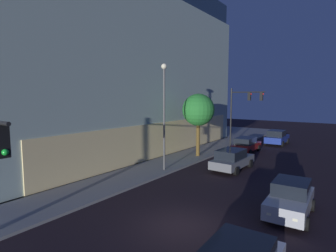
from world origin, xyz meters
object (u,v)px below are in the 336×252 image
at_px(car_silver, 290,198).
at_px(car_grey, 232,159).
at_px(car_red, 246,145).
at_px(car_blue, 277,137).
at_px(sidewalk_tree, 198,110).
at_px(street_lamp_sidewalk, 164,104).
at_px(traffic_light_far_corner, 243,106).
at_px(modern_building, 69,72).

distance_m(car_silver, car_grey, 8.64).
height_order(car_red, car_blue, car_blue).
relative_size(sidewalk_tree, car_red, 1.27).
relative_size(street_lamp_sidewalk, car_blue, 1.85).
distance_m(traffic_light_far_corner, street_lamp_sidewalk, 13.60).
distance_m(traffic_light_far_corner, sidewalk_tree, 7.63).
bearing_deg(car_silver, sidewalk_tree, 49.24).
xyz_separation_m(car_grey, car_blue, (14.45, 0.08, 0.05)).
height_order(car_grey, car_blue, car_blue).
height_order(street_lamp_sidewalk, sidewalk_tree, street_lamp_sidewalk).
height_order(sidewalk_tree, car_grey, sidewalk_tree).
distance_m(car_silver, car_red, 15.74).
distance_m(modern_building, sidewalk_tree, 18.49).
bearing_deg(street_lamp_sidewalk, modern_building, 76.93).
bearing_deg(car_blue, modern_building, 121.88).
distance_m(street_lamp_sidewalk, car_blue, 19.08).
distance_m(car_silver, car_blue, 21.69).
relative_size(modern_building, street_lamp_sidewalk, 3.72).
relative_size(sidewalk_tree, car_blue, 1.35).
height_order(modern_building, car_silver, modern_building).
relative_size(sidewalk_tree, car_grey, 1.27).
xyz_separation_m(traffic_light_far_corner, car_red, (-2.37, -1.35, -4.06)).
bearing_deg(traffic_light_far_corner, sidewalk_tree, 167.39).
relative_size(traffic_light_far_corner, sidewalk_tree, 1.11).
distance_m(modern_building, car_grey, 23.86).
relative_size(street_lamp_sidewalk, car_silver, 2.02).
bearing_deg(traffic_light_far_corner, modern_building, 115.49).
height_order(sidewalk_tree, car_blue, sidewalk_tree).
bearing_deg(car_red, traffic_light_far_corner, 29.70).
bearing_deg(car_silver, car_blue, 15.60).
height_order(traffic_light_far_corner, sidewalk_tree, traffic_light_far_corner).
distance_m(car_grey, car_blue, 14.45).
xyz_separation_m(modern_building, sidewalk_tree, (1.86, -17.84, -4.47)).
xyz_separation_m(sidewalk_tree, car_grey, (-2.43, -4.55, -3.77)).
distance_m(traffic_light_far_corner, car_silver, 18.90).
distance_m(modern_building, car_silver, 30.15).
height_order(sidewalk_tree, car_silver, sidewalk_tree).
height_order(modern_building, street_lamp_sidewalk, modern_building).
xyz_separation_m(traffic_light_far_corner, car_grey, (-9.87, -2.88, -4.03)).
bearing_deg(street_lamp_sidewalk, car_silver, -105.70).
xyz_separation_m(street_lamp_sidewalk, sidewalk_tree, (6.09, 0.37, -0.71)).
height_order(sidewalk_tree, car_red, sidewalk_tree).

